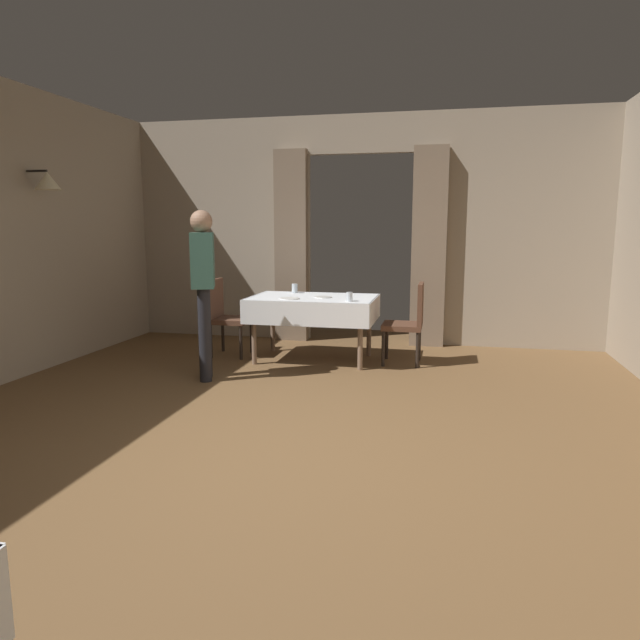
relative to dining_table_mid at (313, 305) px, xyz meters
The scene contains 10 objects.
ground 3.02m from the dining_table_mid, 83.17° to the right, with size 10.08×10.08×0.00m, color brown.
wall_back 1.56m from the dining_table_mid, 74.33° to the left, with size 6.40×0.27×3.00m.
dining_table_mid is the anchor object (origin of this frame).
chair_mid_left 1.12m from the dining_table_mid, behind, with size 0.44×0.44×0.93m.
chair_mid_right 1.12m from the dining_table_mid, ahead, with size 0.44×0.44×0.93m.
glass_mid_a 0.48m from the dining_table_mid, 133.01° to the left, with size 0.07×0.07×0.11m, color silver.
plate_mid_b 0.17m from the dining_table_mid, 17.73° to the right, with size 0.20×0.20×0.01m, color white.
plate_mid_c 0.34m from the dining_table_mid, 130.96° to the right, with size 0.22×0.22×0.01m, color white.
glass_mid_d 0.59m from the dining_table_mid, 32.94° to the right, with size 0.07×0.07×0.10m, color silver.
person_waiter_by_doorway 1.44m from the dining_table_mid, 129.41° to the right, with size 0.33×0.41×1.72m.
Camera 1 is at (1.15, -3.52, 1.57)m, focal length 32.25 mm.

